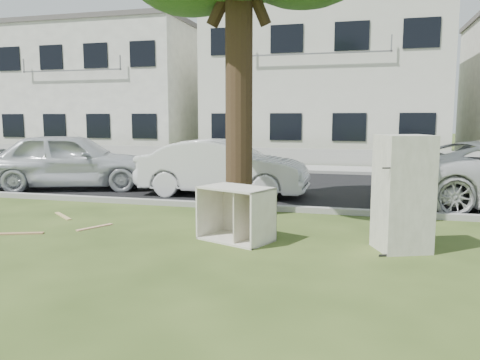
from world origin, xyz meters
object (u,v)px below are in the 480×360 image
(fridge, at_px, (403,193))
(car_left, at_px, (72,161))
(cabinet, at_px, (236,214))
(car_center, at_px, (223,168))

(fridge, height_order, car_left, fridge)
(car_left, bearing_deg, cabinet, -144.62)
(cabinet, xyz_separation_m, car_left, (-5.94, 4.25, 0.36))
(cabinet, bearing_deg, fridge, 24.16)
(cabinet, height_order, car_left, car_left)
(fridge, relative_size, cabinet, 1.54)
(fridge, distance_m, car_center, 5.80)
(cabinet, relative_size, car_center, 0.26)
(fridge, distance_m, car_left, 9.45)
(car_left, bearing_deg, fridge, -135.20)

